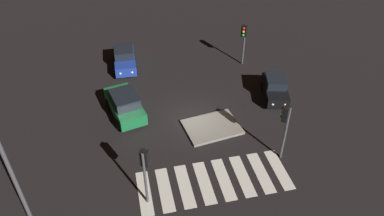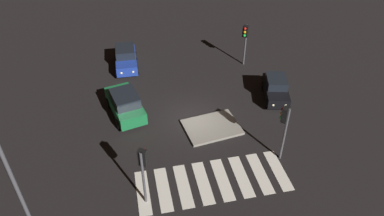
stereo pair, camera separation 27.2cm
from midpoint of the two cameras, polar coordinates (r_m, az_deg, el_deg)
The scene contains 10 objects.
ground_plane at distance 25.77m, azimuth -0.30°, elevation -1.76°, with size 80.00×80.00×0.00m, color black.
traffic_island at distance 25.03m, azimuth 2.79°, elevation -2.94°, with size 3.96×3.19×0.18m.
car_black at distance 28.14m, azimuth 12.44°, elevation 3.07°, with size 2.41×3.92×1.61m.
car_blue at distance 31.52m, azimuth -10.61°, elevation 7.51°, with size 1.96×4.02×1.73m.
car_green at distance 26.06m, azimuth -10.63°, elevation 0.57°, with size 2.72×4.54×1.87m.
traffic_light_north at distance 30.77m, azimuth 7.79°, elevation 11.07°, with size 0.54×0.53×3.63m.
traffic_light_south at distance 18.93m, azimuth -7.68°, elevation -8.60°, with size 0.54×0.53×3.69m.
traffic_light_east at distance 21.79m, azimuth 13.85°, elevation -1.83°, with size 0.54×0.53×3.82m.
street_lamp at distance 16.64m, azimuth -27.11°, elevation -7.48°, with size 0.56×0.56×8.45m.
crosswalk_near at distance 21.76m, azimuth 3.05°, elevation -11.15°, with size 8.75×3.20×0.02m.
Camera 1 is at (-4.41, -19.39, 16.38)m, focal length 34.55 mm.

